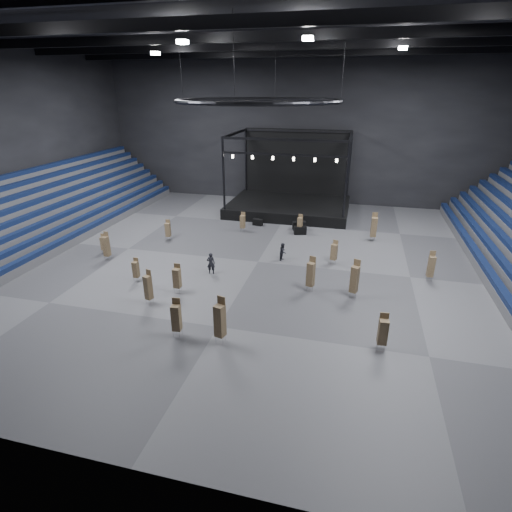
% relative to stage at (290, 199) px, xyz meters
% --- Properties ---
extents(floor, '(50.00, 50.00, 0.00)m').
position_rel_stage_xyz_m(floor, '(-0.00, -16.24, -1.45)').
color(floor, '#505053').
rests_on(floor, ground).
extents(ceiling, '(50.00, 42.00, 0.20)m').
position_rel_stage_xyz_m(ceiling, '(-0.00, -16.24, 16.55)').
color(ceiling, black).
rests_on(ceiling, wall_back).
extents(wall_back, '(50.00, 0.20, 18.00)m').
position_rel_stage_xyz_m(wall_back, '(-0.00, 4.76, 7.55)').
color(wall_back, black).
rests_on(wall_back, ground).
extents(wall_front, '(50.00, 0.20, 18.00)m').
position_rel_stage_xyz_m(wall_front, '(-0.00, -37.24, 7.55)').
color(wall_front, black).
rests_on(wall_front, ground).
extents(bleachers_left, '(7.20, 40.00, 6.40)m').
position_rel_stage_xyz_m(bleachers_left, '(-22.94, -16.24, 0.28)').
color(bleachers_left, '#515154').
rests_on(bleachers_left, floor).
extents(stage, '(14.00, 10.00, 9.20)m').
position_rel_stage_xyz_m(stage, '(0.00, 0.00, 0.00)').
color(stage, black).
rests_on(stage, floor).
extents(truss_ring, '(12.30, 12.30, 5.15)m').
position_rel_stage_xyz_m(truss_ring, '(-0.00, -16.24, 11.55)').
color(truss_ring, black).
rests_on(truss_ring, ceiling).
extents(roof_girders, '(49.00, 30.35, 0.70)m').
position_rel_stage_xyz_m(roof_girders, '(-0.00, -16.24, 15.75)').
color(roof_girders, black).
rests_on(roof_girders, ceiling).
extents(floodlights, '(28.60, 16.60, 0.25)m').
position_rel_stage_xyz_m(floodlights, '(-0.00, -20.24, 15.15)').
color(floodlights, white).
rests_on(floodlights, roof_girders).
extents(flight_case_left, '(1.13, 0.71, 0.70)m').
position_rel_stage_xyz_m(flight_case_left, '(-2.41, -6.59, -1.10)').
color(flight_case_left, black).
rests_on(flight_case_left, floor).
extents(flight_case_mid, '(1.37, 0.96, 0.83)m').
position_rel_stage_xyz_m(flight_case_mid, '(2.51, -8.30, -1.04)').
color(flight_case_mid, black).
rests_on(flight_case_mid, floor).
extents(flight_case_right, '(1.48, 1.06, 0.89)m').
position_rel_stage_xyz_m(flight_case_right, '(2.21, -7.00, -1.00)').
color(flight_case_right, black).
rests_on(flight_case_right, floor).
extents(chair_stack_0, '(0.55, 0.55, 2.06)m').
position_rel_stage_xyz_m(chair_stack_0, '(-9.87, -13.15, -0.35)').
color(chair_stack_0, silver).
rests_on(chair_stack_0, floor).
extents(chair_stack_1, '(0.51, 0.51, 2.24)m').
position_rel_stage_xyz_m(chair_stack_1, '(-4.39, -23.05, -0.26)').
color(chair_stack_1, silver).
rests_on(chair_stack_1, floor).
extents(chair_stack_2, '(0.66, 0.66, 2.89)m').
position_rel_stage_xyz_m(chair_stack_2, '(8.14, -20.66, 0.01)').
color(chair_stack_2, silver).
rests_on(chair_stack_2, floor).
extents(chair_stack_3, '(0.56, 0.56, 2.55)m').
position_rel_stage_xyz_m(chair_stack_3, '(-5.60, -25.07, -0.16)').
color(chair_stack_3, silver).
rests_on(chair_stack_3, floor).
extents(chair_stack_4, '(0.53, 0.53, 1.84)m').
position_rel_stage_xyz_m(chair_stack_4, '(-14.00, -17.74, -0.46)').
color(chair_stack_4, silver).
rests_on(chair_stack_4, floor).
extents(chair_stack_5, '(0.56, 0.56, 2.32)m').
position_rel_stage_xyz_m(chair_stack_5, '(9.86, -26.66, -0.22)').
color(chair_stack_5, silver).
rests_on(chair_stack_5, floor).
extents(chair_stack_6, '(0.57, 0.57, 2.83)m').
position_rel_stage_xyz_m(chair_stack_6, '(9.70, -8.45, 0.00)').
color(chair_stack_6, silver).
rests_on(chair_stack_6, floor).
extents(chair_stack_7, '(0.49, 0.49, 2.05)m').
position_rel_stage_xyz_m(chair_stack_7, '(-3.44, -8.92, -0.35)').
color(chair_stack_7, silver).
rests_on(chair_stack_7, floor).
extents(chair_stack_8, '(0.50, 0.50, 2.57)m').
position_rel_stage_xyz_m(chair_stack_8, '(-12.82, -19.01, -0.14)').
color(chair_stack_8, silver).
rests_on(chair_stack_8, floor).
extents(chair_stack_9, '(0.60, 0.60, 2.11)m').
position_rel_stage_xyz_m(chair_stack_9, '(6.35, -15.03, -0.33)').
color(chair_stack_9, silver).
rests_on(chair_stack_9, floor).
extents(chair_stack_10, '(0.50, 0.50, 2.45)m').
position_rel_stage_xyz_m(chair_stack_10, '(13.82, -16.51, -0.19)').
color(chair_stack_10, silver).
rests_on(chair_stack_10, floor).
extents(chair_stack_11, '(0.57, 0.57, 2.50)m').
position_rel_stage_xyz_m(chair_stack_11, '(-2.07, -28.22, -0.15)').
color(chair_stack_11, silver).
rests_on(chair_stack_11, floor).
extents(chair_stack_12, '(0.53, 0.53, 2.06)m').
position_rel_stage_xyz_m(chair_stack_12, '(2.44, -8.22, -0.35)').
color(chair_stack_12, silver).
rests_on(chair_stack_12, floor).
extents(chair_stack_13, '(0.66, 0.66, 2.98)m').
position_rel_stage_xyz_m(chair_stack_13, '(0.69, -28.22, 0.07)').
color(chair_stack_13, silver).
rests_on(chair_stack_13, floor).
extents(chair_stack_14, '(0.64, 0.64, 2.70)m').
position_rel_stage_xyz_m(chair_stack_14, '(5.01, -20.43, -0.06)').
color(chair_stack_14, silver).
rests_on(chair_stack_14, floor).
extents(chair_stack_15, '(0.43, 0.43, 1.92)m').
position_rel_stage_xyz_m(chair_stack_15, '(-8.26, -22.13, -0.43)').
color(chair_stack_15, silver).
rests_on(chair_stack_15, floor).
extents(man_center, '(0.74, 0.57, 1.80)m').
position_rel_stage_xyz_m(man_center, '(-3.11, -19.42, -0.55)').
color(man_center, black).
rests_on(man_center, floor).
extents(crew_member, '(0.71, 0.85, 1.57)m').
position_rel_stage_xyz_m(crew_member, '(2.01, -15.32, -0.67)').
color(crew_member, black).
rests_on(crew_member, floor).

